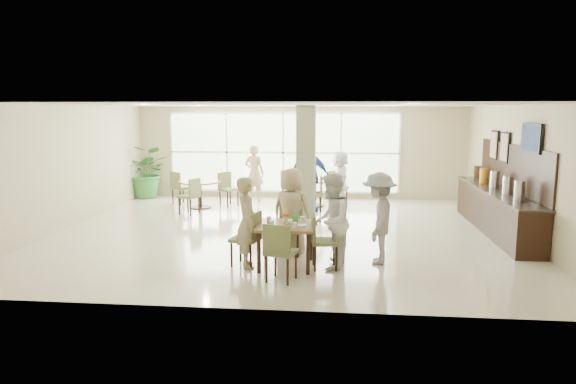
# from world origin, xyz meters

# --- Properties ---
(ground) EXTENTS (10.00, 10.00, 0.00)m
(ground) POSITION_xyz_m (0.00, 0.00, 0.00)
(ground) COLOR beige
(ground) RESTS_ON ground
(room_shell) EXTENTS (10.00, 10.00, 10.00)m
(room_shell) POSITION_xyz_m (0.00, 0.00, 1.70)
(room_shell) COLOR white
(room_shell) RESTS_ON ground
(window_bank) EXTENTS (7.00, 0.04, 7.00)m
(window_bank) POSITION_xyz_m (-0.50, 4.46, 1.40)
(window_bank) COLOR silver
(window_bank) RESTS_ON ground
(column) EXTENTS (0.45, 0.45, 2.80)m
(column) POSITION_xyz_m (0.40, 1.20, 1.40)
(column) COLOR #707F58
(column) RESTS_ON ground
(main_table) EXTENTS (0.97, 0.97, 0.75)m
(main_table) POSITION_xyz_m (0.29, -2.52, 0.66)
(main_table) COLOR brown
(main_table) RESTS_ON ground
(round_table_left) EXTENTS (1.18, 1.18, 0.75)m
(round_table_left) POSITION_xyz_m (-2.63, 2.63, 0.59)
(round_table_left) COLOR brown
(round_table_left) RESTS_ON ground
(round_table_right) EXTENTS (1.11, 1.11, 0.75)m
(round_table_right) POSITION_xyz_m (0.50, 3.22, 0.58)
(round_table_right) COLOR brown
(round_table_right) RESTS_ON ground
(chairs_main_table) EXTENTS (1.91, 2.00, 0.95)m
(chairs_main_table) POSITION_xyz_m (0.28, -2.54, 0.47)
(chairs_main_table) COLOR #515C32
(chairs_main_table) RESTS_ON ground
(chairs_table_left) EXTENTS (2.06, 2.04, 0.95)m
(chairs_table_left) POSITION_xyz_m (-2.62, 2.61, 0.47)
(chairs_table_left) COLOR #515C32
(chairs_table_left) RESTS_ON ground
(chairs_table_right) EXTENTS (2.00, 1.76, 0.95)m
(chairs_table_right) POSITION_xyz_m (0.51, 3.23, 0.47)
(chairs_table_right) COLOR #515C32
(chairs_table_right) RESTS_ON ground
(tabletop_clutter) EXTENTS (0.72, 0.74, 0.21)m
(tabletop_clutter) POSITION_xyz_m (0.31, -2.53, 0.81)
(tabletop_clutter) COLOR white
(tabletop_clutter) RESTS_ON main_table
(buffet_counter) EXTENTS (0.64, 4.70, 1.95)m
(buffet_counter) POSITION_xyz_m (4.70, 0.51, 0.55)
(buffet_counter) COLOR black
(buffet_counter) RESTS_ON ground
(wall_tv) EXTENTS (0.06, 1.00, 0.58)m
(wall_tv) POSITION_xyz_m (4.94, -0.60, 2.15)
(wall_tv) COLOR black
(wall_tv) RESTS_ON ground
(framed_art_a) EXTENTS (0.05, 0.55, 0.70)m
(framed_art_a) POSITION_xyz_m (4.95, 1.00, 1.85)
(framed_art_a) COLOR black
(framed_art_a) RESTS_ON ground
(framed_art_b) EXTENTS (0.05, 0.55, 0.70)m
(framed_art_b) POSITION_xyz_m (4.95, 1.80, 1.85)
(framed_art_b) COLOR black
(framed_art_b) RESTS_ON ground
(potted_plant) EXTENTS (1.50, 1.50, 1.62)m
(potted_plant) POSITION_xyz_m (-4.68, 4.10, 0.81)
(potted_plant) COLOR #2D7130
(potted_plant) RESTS_ON ground
(teen_left) EXTENTS (0.54, 0.66, 1.57)m
(teen_left) POSITION_xyz_m (-0.37, -2.59, 0.79)
(teen_left) COLOR tan
(teen_left) RESTS_ON ground
(teen_far) EXTENTS (0.90, 0.69, 1.63)m
(teen_far) POSITION_xyz_m (0.31, -1.65, 0.81)
(teen_far) COLOR tan
(teen_far) RESTS_ON ground
(teen_right) EXTENTS (0.74, 0.89, 1.65)m
(teen_right) POSITION_xyz_m (1.07, -2.52, 0.82)
(teen_right) COLOR white
(teen_right) RESTS_ON ground
(teen_standing) EXTENTS (0.75, 1.13, 1.63)m
(teen_standing) POSITION_xyz_m (1.90, -2.14, 0.81)
(teen_standing) COLOR #98999B
(teen_standing) RESTS_ON ground
(adult_a) EXTENTS (1.22, 0.88, 1.86)m
(adult_a) POSITION_xyz_m (0.41, 2.45, 0.93)
(adult_a) COLOR #3A55B0
(adult_a) RESTS_ON ground
(adult_b) EXTENTS (1.00, 1.59, 1.59)m
(adult_b) POSITION_xyz_m (1.23, 3.21, 0.79)
(adult_b) COLOR white
(adult_b) RESTS_ON ground
(adult_standing) EXTENTS (0.70, 0.55, 1.69)m
(adult_standing) POSITION_xyz_m (-1.30, 3.83, 0.84)
(adult_standing) COLOR tan
(adult_standing) RESTS_ON ground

